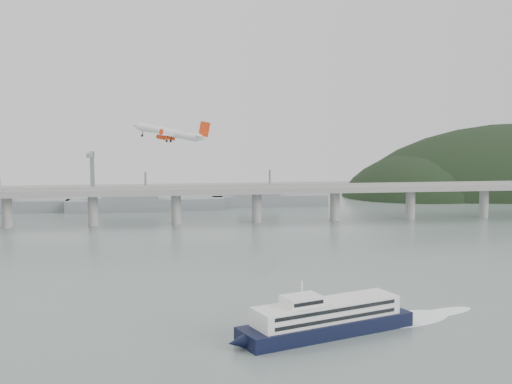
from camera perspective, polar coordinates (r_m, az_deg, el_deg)
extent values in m
plane|color=slate|center=(232.15, 1.85, -10.42)|extent=(900.00, 900.00, 0.00)
cube|color=gray|center=(423.28, -2.63, 0.07)|extent=(800.00, 22.00, 2.20)
cube|color=gray|center=(412.66, -2.50, 0.18)|extent=(800.00, 0.60, 1.80)
cube|color=gray|center=(433.46, -2.75, 0.48)|extent=(800.00, 0.60, 1.80)
cylinder|color=gray|center=(433.08, -20.02, -1.58)|extent=(6.00, 6.00, 21.00)
cylinder|color=gray|center=(425.15, -13.43, -1.50)|extent=(6.00, 6.00, 21.00)
cylinder|color=gray|center=(423.03, -6.67, -1.41)|extent=(6.00, 6.00, 21.00)
cylinder|color=gray|center=(426.80, 0.05, -1.29)|extent=(6.00, 6.00, 21.00)
cylinder|color=gray|center=(436.30, 6.58, -1.17)|extent=(6.00, 6.00, 21.00)
cylinder|color=gray|center=(451.17, 12.74, -1.03)|extent=(6.00, 6.00, 21.00)
cylinder|color=gray|center=(470.91, 18.46, -0.89)|extent=(6.00, 6.00, 21.00)
ellipsoid|color=black|center=(584.61, 13.65, -1.48)|extent=(140.00, 110.00, 96.00)
cube|color=slate|center=(505.86, -20.54, -1.11)|extent=(95.67, 20.15, 8.00)
cube|color=slate|center=(488.30, -9.15, -1.04)|extent=(110.55, 21.43, 8.00)
cube|color=slate|center=(487.74, -10.46, -0.12)|extent=(39.01, 16.73, 8.00)
cylinder|color=slate|center=(486.47, -9.19, 0.83)|extent=(1.60, 1.60, 14.00)
cube|color=slate|center=(503.96, 1.16, -0.72)|extent=(85.00, 13.60, 8.00)
cube|color=slate|center=(501.78, 0.20, 0.17)|extent=(29.75, 11.90, 8.00)
cylinder|color=slate|center=(502.19, 1.16, 1.09)|extent=(1.60, 1.60, 14.00)
cube|color=slate|center=(523.83, -13.47, 1.14)|extent=(3.00, 3.00, 40.00)
cube|color=slate|center=(512.56, -13.63, 3.04)|extent=(3.00, 28.00, 3.00)
cube|color=black|center=(216.38, 5.90, -11.09)|extent=(58.42, 33.05, 4.58)
cone|color=black|center=(201.41, -1.57, -12.41)|extent=(6.97, 6.31, 4.58)
cube|color=white|center=(214.88, 5.91, -9.78)|extent=(49.04, 27.68, 5.73)
cube|color=black|center=(209.91, 6.82, -9.77)|extent=(40.78, 15.52, 1.15)
cube|color=black|center=(210.69, 6.81, -10.48)|extent=(40.78, 15.52, 1.15)
cube|color=black|center=(219.08, 5.06, -9.05)|extent=(40.78, 15.52, 1.15)
cube|color=black|center=(219.83, 5.05, -9.74)|extent=(40.78, 15.52, 1.15)
cube|color=white|center=(208.84, 3.82, -9.00)|extent=(13.54, 11.54, 2.98)
cube|color=black|center=(205.54, 4.43, -9.26)|extent=(9.69, 3.76, 1.15)
cylinder|color=white|center=(207.89, 3.83, -8.03)|extent=(0.74, 0.74, 4.58)
ellipsoid|color=white|center=(235.84, 12.45, -10.28)|extent=(36.68, 27.06, 0.23)
ellipsoid|color=white|center=(246.26, 15.32, -9.64)|extent=(26.05, 16.44, 0.23)
cylinder|color=white|center=(320.05, -7.33, 4.97)|extent=(27.92, 14.99, 8.83)
cone|color=white|center=(325.94, -10.01, 5.47)|extent=(5.79, 5.24, 4.40)
cone|color=white|center=(314.73, -4.46, 4.52)|extent=(6.55, 5.28, 4.58)
cube|color=white|center=(319.75, -7.19, 4.76)|extent=(16.78, 34.44, 3.07)
cube|color=white|center=(315.01, -4.61, 4.68)|extent=(7.30, 12.67, 1.48)
cube|color=#EF3910|center=(314.60, -4.33, 5.25)|extent=(5.61, 2.04, 7.39)
cylinder|color=#EF3910|center=(325.63, -7.15, 4.54)|extent=(5.22, 4.01, 3.11)
cylinder|color=black|center=(326.35, -7.50, 4.61)|extent=(1.57, 2.41, 2.39)
cube|color=white|center=(325.58, -7.12, 4.72)|extent=(2.67, 1.15, 1.68)
cylinder|color=#EF3910|center=(315.04, -7.84, 4.57)|extent=(5.22, 4.01, 3.11)
cylinder|color=black|center=(315.78, -8.20, 4.64)|extent=(1.57, 2.41, 2.39)
cube|color=white|center=(314.99, -7.81, 4.75)|extent=(2.67, 1.15, 1.68)
cylinder|color=black|center=(322.34, -7.09, 4.43)|extent=(0.93, 0.51, 2.50)
cylinder|color=black|center=(322.39, -7.12, 4.23)|extent=(1.39, 0.79, 1.33)
cylinder|color=black|center=(317.32, -7.41, 4.44)|extent=(0.93, 0.51, 2.50)
cylinder|color=black|center=(317.38, -7.45, 4.24)|extent=(1.39, 0.79, 1.33)
cylinder|color=black|center=(324.52, -9.43, 4.85)|extent=(0.93, 0.51, 2.50)
cylinder|color=black|center=(324.58, -9.47, 4.65)|extent=(1.39, 0.79, 1.33)
cube|color=#EF3910|center=(335.50, -5.83, 4.85)|extent=(2.04, 0.80, 2.72)
cube|color=#EF3910|center=(302.64, -7.90, 4.98)|extent=(2.04, 0.80, 2.72)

